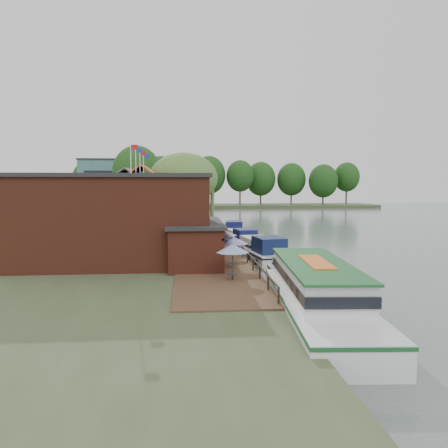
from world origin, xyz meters
name	(u,v)px	position (x,y,z in m)	size (l,w,h in m)	color
ground	(305,270)	(0.00, 0.00, 0.00)	(260.00, 260.00, 0.00)	#515E59
land_bank	(63,228)	(-30.00, 35.00, 0.50)	(50.00, 140.00, 1.00)	#384728
quay_deck	(207,244)	(-8.00, 10.00, 1.05)	(6.00, 50.00, 0.10)	#47301E
quay_rail	(232,239)	(-5.30, 10.50, 1.50)	(0.20, 49.00, 1.00)	black
pub	(139,219)	(-14.00, -1.00, 4.65)	(20.00, 11.00, 7.30)	maroon
hotel_block	(137,185)	(-22.00, 70.00, 7.15)	(25.40, 12.40, 12.30)	#38666B
cottage_a	(144,203)	(-15.00, 14.00, 5.25)	(8.60, 7.60, 8.50)	black
cottage_b	(129,200)	(-18.00, 24.00, 5.25)	(9.60, 8.60, 8.50)	beige
cottage_c	(162,198)	(-14.00, 33.00, 5.25)	(7.60, 7.60, 8.50)	black
willow	(184,194)	(-10.50, 19.00, 6.21)	(8.60, 8.60, 10.43)	#476B2D
umbrella_0	(233,262)	(-7.14, -7.96, 2.29)	(2.20, 2.20, 2.38)	#1A4491
umbrella_1	(233,252)	(-6.68, -3.68, 2.29)	(2.42, 2.42, 2.38)	navy
umbrella_2	(217,249)	(-7.78, -1.93, 2.29)	(2.02, 2.02, 2.38)	navy
umbrella_3	(223,243)	(-6.97, 1.64, 2.29)	(2.45, 2.45, 2.38)	navy
umbrella_4	(216,238)	(-7.38, 5.27, 2.29)	(1.95, 1.95, 2.38)	navy
umbrella_5	(213,235)	(-7.52, 7.82, 2.29)	(2.33, 2.33, 2.38)	#1A4394
cruiser_0	(294,272)	(-2.46, -6.05, 1.12)	(3.01, 9.31, 2.23)	silver
cruiser_1	(262,248)	(-2.97, 4.65, 1.31)	(3.46, 10.69, 2.62)	silver
cruiser_2	(241,237)	(-3.81, 14.44, 1.17)	(3.13, 9.70, 2.34)	white
cruiser_3	(234,229)	(-3.61, 24.16, 1.23)	(3.26, 10.08, 2.45)	silver
tour_boat	(319,293)	(-3.12, -14.02, 1.63)	(4.19, 14.90, 3.26)	silver
swan	(354,314)	(-0.91, -13.45, 0.22)	(0.44, 0.44, 0.44)	white
bank_tree_0	(137,183)	(-18.93, 42.50, 7.66)	(8.61, 8.61, 13.32)	#143811
bank_tree_1	(160,187)	(-15.32, 49.96, 6.96)	(7.39, 7.39, 11.91)	#143811
bank_tree_2	(157,185)	(-16.58, 59.26, 7.18)	(8.08, 8.08, 12.35)	#143811
bank_tree_3	(162,183)	(-16.46, 76.96, 7.84)	(6.49, 6.49, 13.69)	#143811
bank_tree_4	(178,187)	(-12.41, 85.13, 6.79)	(7.52, 7.52, 11.58)	#143811
bank_tree_5	(157,183)	(-18.76, 94.58, 7.82)	(8.25, 8.25, 13.64)	#143811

